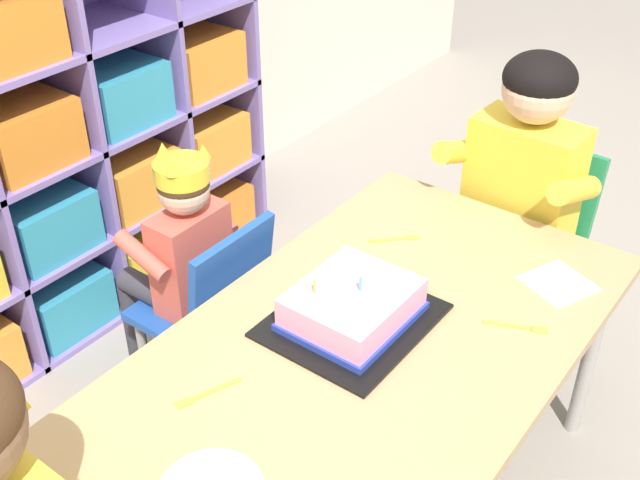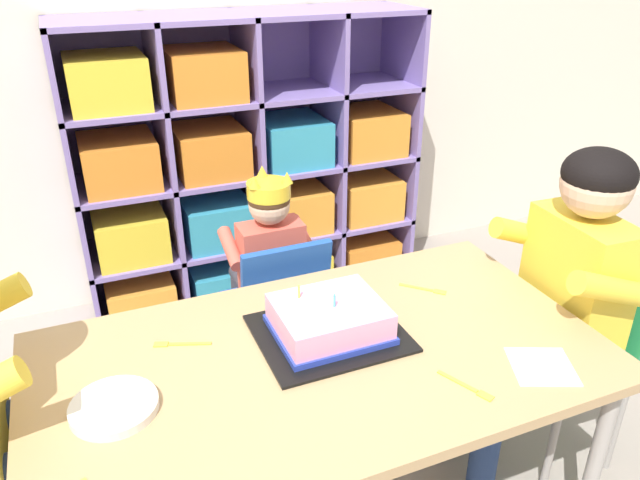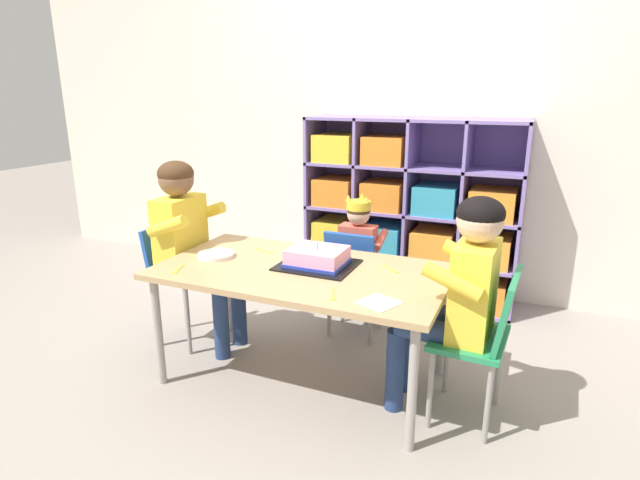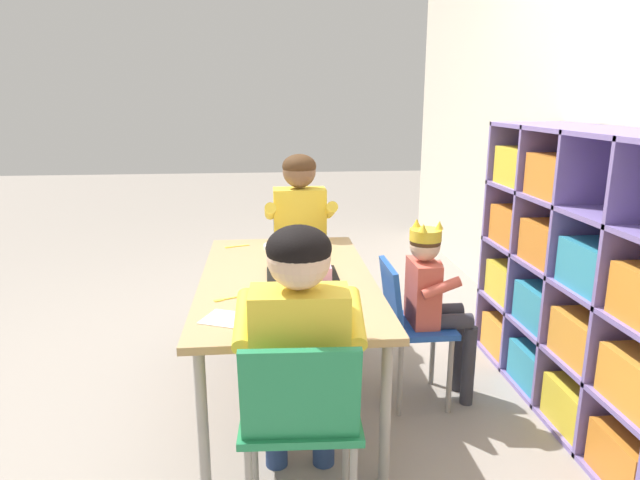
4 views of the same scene
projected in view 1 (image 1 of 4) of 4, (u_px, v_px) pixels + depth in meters
The scene contains 11 objects.
storage_cubby_shelf at pixel (62, 163), 2.45m from camera, with size 1.44×0.39×1.24m.
activity_table at pixel (364, 362), 1.69m from camera, with size 1.38×0.76×0.59m.
classroom_chair_blue at pixel (212, 306), 2.09m from camera, with size 0.32×0.31×0.66m.
child_with_crown at pixel (179, 251), 2.07m from camera, with size 0.30×0.31×0.85m.
classroom_chair_guest_side at pixel (521, 236), 2.33m from camera, with size 0.34×0.39×0.70m.
guest_at_table_side at pixel (512, 194), 2.15m from camera, with size 0.44×0.42×1.01m.
birthday_cake_on_tray at pixel (352, 308), 1.71m from camera, with size 0.36×0.31×0.13m.
paper_napkin_square at pixel (558, 284), 1.85m from camera, with size 0.14×0.14×0.00m, color white.
fork_at_table_front_edge at pixel (398, 239), 2.01m from camera, with size 0.11×0.11×0.00m.
fork_scattered_mid_table at pixel (204, 394), 1.54m from camera, with size 0.14×0.06×0.00m.
fork_near_cake_tray at pixel (520, 327), 1.71m from camera, with size 0.07×0.13×0.00m.
Camera 1 is at (-1.06, -0.68, 1.71)m, focal length 43.55 mm.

